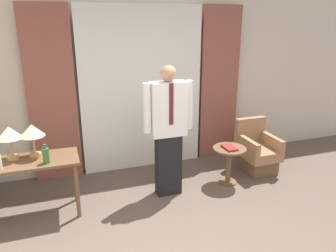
% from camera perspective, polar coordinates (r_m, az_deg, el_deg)
% --- Properties ---
extents(wall_back, '(10.00, 0.06, 2.70)m').
position_cam_1_polar(wall_back, '(5.32, -4.86, 7.14)').
color(wall_back, beige).
rests_on(wall_back, ground_plane).
extents(curtain_sheer_center, '(1.95, 0.06, 2.58)m').
position_cam_1_polar(curtain_sheer_center, '(5.20, -4.48, 6.23)').
color(curtain_sheer_center, white).
rests_on(curtain_sheer_center, ground_plane).
extents(curtain_drape_left, '(0.68, 0.06, 2.58)m').
position_cam_1_polar(curtain_drape_left, '(5.04, -19.59, 4.84)').
color(curtain_drape_left, brown).
rests_on(curtain_drape_left, ground_plane).
extents(curtain_drape_right, '(0.68, 0.06, 2.58)m').
position_cam_1_polar(curtain_drape_right, '(5.69, 8.93, 7.10)').
color(curtain_drape_right, brown).
rests_on(curtain_drape_right, ground_plane).
extents(desk, '(1.25, 0.54, 0.75)m').
position_cam_1_polar(desk, '(4.32, -23.61, -6.98)').
color(desk, brown).
rests_on(desk, ground_plane).
extents(table_lamp_left, '(0.29, 0.29, 0.41)m').
position_cam_1_polar(table_lamp_left, '(4.28, -25.91, -1.30)').
color(table_lamp_left, tan).
rests_on(table_lamp_left, desk).
extents(table_lamp_right, '(0.29, 0.29, 0.41)m').
position_cam_1_polar(table_lamp_right, '(4.25, -22.58, -0.96)').
color(table_lamp_right, tan).
rests_on(table_lamp_right, desk).
extents(bottle_near_edge, '(0.08, 0.08, 0.23)m').
position_cam_1_polar(bottle_near_edge, '(4.08, -20.49, -4.79)').
color(bottle_near_edge, '#336638').
rests_on(bottle_near_edge, desk).
extents(person, '(0.68, 0.22, 1.81)m').
position_cam_1_polar(person, '(4.37, 0.07, -0.23)').
color(person, black).
rests_on(person, ground_plane).
extents(armchair, '(0.52, 0.64, 0.83)m').
position_cam_1_polar(armchair, '(5.49, 15.17, -4.44)').
color(armchair, brown).
rests_on(armchair, ground_plane).
extents(side_table, '(0.49, 0.49, 0.57)m').
position_cam_1_polar(side_table, '(4.94, 10.58, -5.74)').
color(side_table, brown).
rests_on(side_table, ground_plane).
extents(book, '(0.16, 0.25, 0.03)m').
position_cam_1_polar(book, '(4.84, 10.66, -3.72)').
color(book, maroon).
rests_on(book, side_table).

